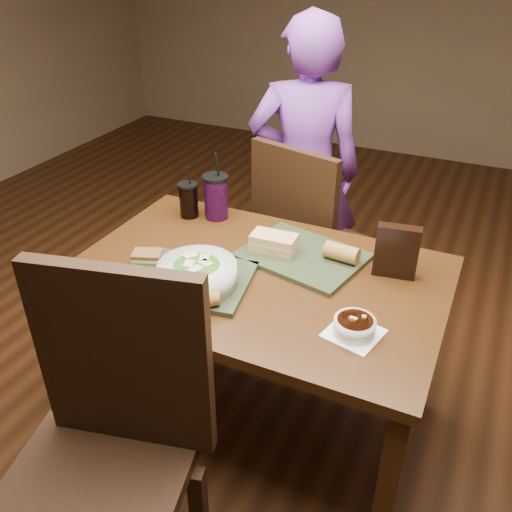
# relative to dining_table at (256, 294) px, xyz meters

# --- Properties ---
(ground) EXTENTS (6.00, 6.00, 0.00)m
(ground) POSITION_rel_dining_table_xyz_m (0.00, 0.00, -0.66)
(ground) COLOR #381C0B
(ground) RESTS_ON ground
(dining_table) EXTENTS (1.30, 0.85, 0.75)m
(dining_table) POSITION_rel_dining_table_xyz_m (0.00, 0.00, 0.00)
(dining_table) COLOR #3D210C
(dining_table) RESTS_ON ground
(chair_near) EXTENTS (0.57, 0.58, 1.10)m
(chair_near) POSITION_rel_dining_table_xyz_m (-0.09, -0.74, -0.05)
(chair_near) COLOR black
(chair_near) RESTS_ON ground
(chair_far) EXTENTS (0.54, 0.55, 1.01)m
(chair_far) POSITION_rel_dining_table_xyz_m (-0.08, 0.66, -0.10)
(chair_far) COLOR black
(chair_far) RESTS_ON ground
(diner) EXTENTS (0.64, 0.53, 1.51)m
(diner) POSITION_rel_dining_table_xyz_m (-0.16, 0.90, 0.10)
(diner) COLOR #743695
(diner) RESTS_ON ground
(tray_near) EXTENTS (0.47, 0.39, 0.02)m
(tray_near) POSITION_rel_dining_table_xyz_m (-0.19, -0.14, 0.10)
(tray_near) COLOR #2A341F
(tray_near) RESTS_ON dining_table
(tray_far) EXTENTS (0.48, 0.40, 0.02)m
(tray_far) POSITION_rel_dining_table_xyz_m (0.11, 0.16, 0.10)
(tray_far) COLOR #2A341F
(tray_far) RESTS_ON dining_table
(salad_bowl) EXTENTS (0.26, 0.26, 0.09)m
(salad_bowl) POSITION_rel_dining_table_xyz_m (-0.14, -0.17, 0.15)
(salad_bowl) COLOR silver
(salad_bowl) RESTS_ON tray_near
(soup_bowl) EXTENTS (0.18, 0.18, 0.06)m
(soup_bowl) POSITION_rel_dining_table_xyz_m (0.41, -0.18, 0.12)
(soup_bowl) COLOR white
(soup_bowl) RESTS_ON dining_table
(sandwich_near) EXTENTS (0.12, 0.10, 0.05)m
(sandwich_near) POSITION_rel_dining_table_xyz_m (-0.36, -0.13, 0.13)
(sandwich_near) COLOR #593819
(sandwich_near) RESTS_ON tray_near
(sandwich_far) EXTENTS (0.17, 0.10, 0.07)m
(sandwich_far) POSITION_rel_dining_table_xyz_m (0.01, 0.14, 0.14)
(sandwich_far) COLOR tan
(sandwich_far) RESTS_ON tray_far
(baguette_near) EXTENTS (0.11, 0.11, 0.05)m
(baguette_near) POSITION_rel_dining_table_xyz_m (-0.06, -0.27, 0.13)
(baguette_near) COLOR #AD7533
(baguette_near) RESTS_ON tray_near
(baguette_far) EXTENTS (0.13, 0.07, 0.06)m
(baguette_far) POSITION_rel_dining_table_xyz_m (0.25, 0.18, 0.14)
(baguette_far) COLOR #AD7533
(baguette_far) RESTS_ON tray_far
(cup_cola) EXTENTS (0.08, 0.08, 0.23)m
(cup_cola) POSITION_rel_dining_table_xyz_m (-0.44, 0.29, 0.16)
(cup_cola) COLOR black
(cup_cola) RESTS_ON dining_table
(cup_berry) EXTENTS (0.11, 0.11, 0.29)m
(cup_berry) POSITION_rel_dining_table_xyz_m (-0.33, 0.32, 0.18)
(cup_berry) COLOR black
(cup_berry) RESTS_ON dining_table
(chip_bag) EXTENTS (0.15, 0.07, 0.19)m
(chip_bag) POSITION_rel_dining_table_xyz_m (0.44, 0.19, 0.19)
(chip_bag) COLOR black
(chip_bag) RESTS_ON dining_table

